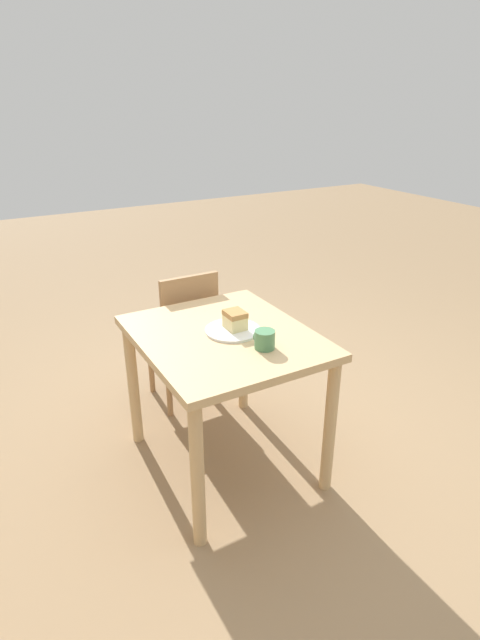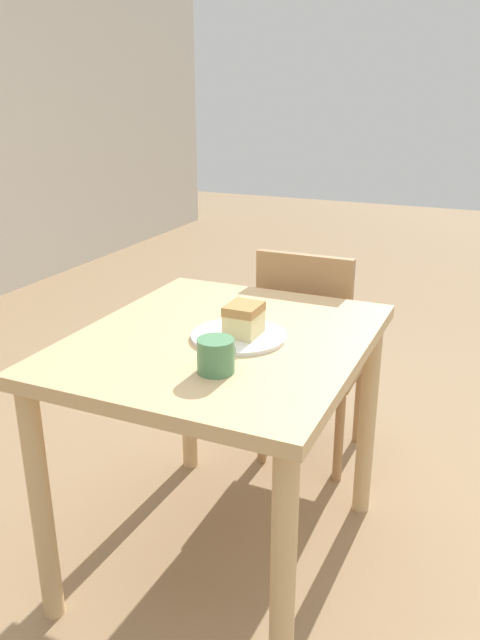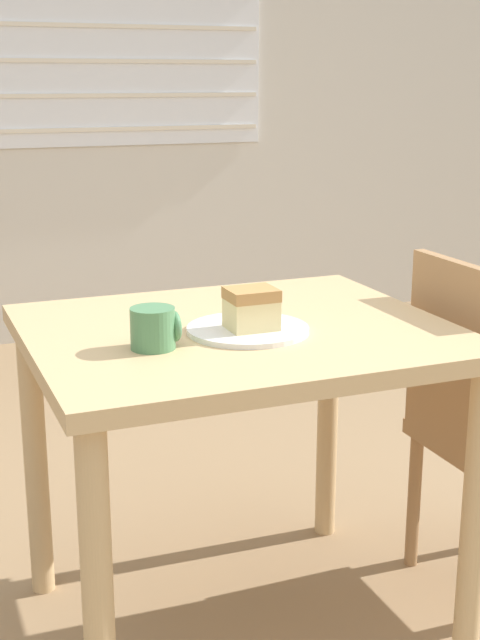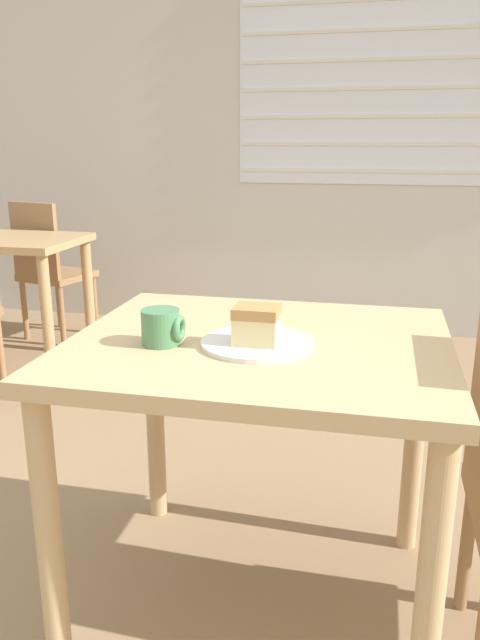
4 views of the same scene
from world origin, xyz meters
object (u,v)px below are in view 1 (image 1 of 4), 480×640
object	(u,v)px
dining_table_near	(224,356)
plate	(233,330)
cake_slice	(235,320)
chair_near_window	(185,336)
coffee_mug	(264,339)

from	to	relation	value
dining_table_near	plate	xyz separation A→B (m)	(0.00, -0.05, 0.13)
dining_table_near	cake_slice	bearing A→B (deg)	-85.44
dining_table_near	plate	distance (m)	0.14
chair_near_window	plate	bearing A→B (deg)	88.86
chair_near_window	cake_slice	size ratio (longest dim) A/B	8.42
plate	cake_slice	world-z (taller)	cake_slice
dining_table_near	chair_near_window	size ratio (longest dim) A/B	1.05
dining_table_near	chair_near_window	world-z (taller)	chair_near_window
chair_near_window	coffee_mug	distance (m)	0.94
cake_slice	dining_table_near	bearing A→B (deg)	94.56
cake_slice	chair_near_window	bearing A→B (deg)	0.16
cake_slice	coffee_mug	bearing A→B (deg)	-173.63
dining_table_near	coffee_mug	size ratio (longest dim) A/B	9.20
chair_near_window	plate	xyz separation A→B (m)	(-0.65, 0.01, 0.31)
dining_table_near	cake_slice	size ratio (longest dim) A/B	8.85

